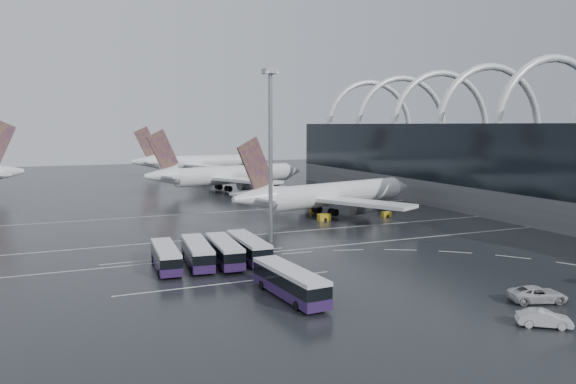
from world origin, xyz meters
name	(u,v)px	position (x,y,z in m)	size (l,w,h in m)	color
ground	(337,243)	(0.00, 0.00, 0.00)	(420.00, 420.00, 0.00)	black
terminal	(524,162)	(61.56, 19.84, 10.87)	(42.00, 160.00, 34.90)	#5B5D60
lane_marking_near	(343,245)	(0.00, -2.00, 0.01)	(120.00, 0.25, 0.01)	silver
lane_marking_mid	(307,230)	(0.00, 12.00, 0.01)	(120.00, 0.25, 0.01)	silver
lane_marking_far	(256,210)	(0.00, 40.00, 0.01)	(120.00, 0.25, 0.01)	silver
bus_bay_line_south	(228,283)	(-24.00, -16.00, 0.01)	(28.00, 0.25, 0.01)	silver
bus_bay_line_north	(197,256)	(-24.00, 0.00, 0.01)	(28.00, 0.25, 0.01)	silver
airliner_main	(328,195)	(12.13, 26.82, 4.36)	(50.66, 43.82, 17.39)	white
airliner_gate_b	(226,176)	(4.57, 78.36, 4.64)	(52.93, 46.87, 18.53)	white
airliner_gate_c	(199,163)	(10.21, 133.38, 4.79)	(53.66, 49.60, 19.15)	white
bus_row_near_a	(166,256)	(-29.69, -5.64, 1.71)	(3.77, 12.81, 3.11)	#2D1441
bus_row_near_b	(197,252)	(-25.21, -5.43, 1.79)	(4.33, 13.47, 3.26)	#2D1441
bus_row_near_c	(224,251)	(-21.38, -5.91, 1.80)	(4.03, 13.51, 3.28)	#2D1441
bus_row_near_d	(248,247)	(-17.54, -5.23, 1.82)	(3.52, 13.55, 3.31)	#2D1441
bus_row_far_c	(290,282)	(-19.18, -24.45, 1.87)	(4.08, 14.00, 3.40)	#2D1441
van_curve_a	(537,294)	(5.66, -36.83, 0.89)	(2.95, 6.40, 1.78)	silver
van_curve_c	(544,318)	(0.06, -42.85, 0.84)	(1.78, 5.10, 1.68)	silver
floodlight_mast	(270,134)	(-9.90, 5.18, 18.13)	(2.21, 2.21, 28.83)	gray
gse_cart_belly_a	(386,214)	(22.48, 19.58, 0.54)	(1.98, 1.17, 1.08)	gold
gse_cart_belly_b	(367,204)	(26.16, 33.47, 0.66)	(2.41, 1.43, 1.32)	slate
gse_cart_belly_c	(324,217)	(8.02, 20.65, 0.69)	(2.53, 1.49, 1.38)	gold
gse_cart_belly_d	(398,206)	(31.39, 28.05, 0.60)	(2.19, 1.30, 1.20)	slate
gse_cart_belly_e	(314,209)	(11.35, 32.20, 0.54)	(1.99, 1.18, 1.09)	gold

